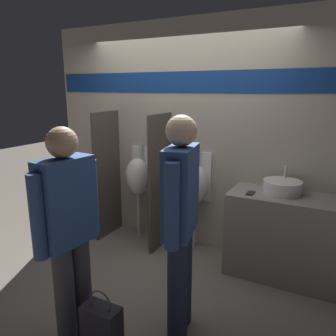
# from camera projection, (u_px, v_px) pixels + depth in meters

# --- Properties ---
(ground_plane) EXTENTS (16.00, 16.00, 0.00)m
(ground_plane) POSITION_uv_depth(u_px,v_px,m) (161.00, 259.00, 3.77)
(ground_plane) COLOR #70665B
(display_wall) EXTENTS (3.72, 0.07, 2.70)m
(display_wall) POSITION_uv_depth(u_px,v_px,m) (184.00, 136.00, 3.96)
(display_wall) COLOR #B2A893
(display_wall) RESTS_ON ground_plane
(sink_counter) EXTENTS (1.10, 0.53, 0.88)m
(sink_counter) POSITION_uv_depth(u_px,v_px,m) (283.00, 236.00, 3.36)
(sink_counter) COLOR gray
(sink_counter) RESTS_ON ground_plane
(sink_basin) EXTENTS (0.38, 0.38, 0.27)m
(sink_basin) POSITION_uv_depth(u_px,v_px,m) (282.00, 187.00, 3.31)
(sink_basin) COLOR white
(sink_basin) RESTS_ON sink_counter
(cell_phone) EXTENTS (0.07, 0.14, 0.01)m
(cell_phone) POSITION_uv_depth(u_px,v_px,m) (250.00, 193.00, 3.31)
(cell_phone) COLOR #232328
(cell_phone) RESTS_ON sink_counter
(divider_near_counter) EXTENTS (0.03, 0.52, 1.64)m
(divider_near_counter) POSITION_uv_depth(u_px,v_px,m) (107.00, 175.00, 4.28)
(divider_near_counter) COLOR #4C4238
(divider_near_counter) RESTS_ON ground_plane
(divider_mid) EXTENTS (0.03, 0.52, 1.64)m
(divider_mid) POSITION_uv_depth(u_px,v_px,m) (160.00, 183.00, 3.92)
(divider_mid) COLOR #4C4238
(divider_mid) RESTS_ON ground_plane
(urinal_near_counter) EXTENTS (0.33, 0.28, 1.23)m
(urinal_near_counter) POSITION_uv_depth(u_px,v_px,m) (138.00, 176.00, 4.21)
(urinal_near_counter) COLOR silver
(urinal_near_counter) RESTS_ON ground_plane
(urinal_far) EXTENTS (0.33, 0.28, 1.23)m
(urinal_far) POSITION_uv_depth(u_px,v_px,m) (195.00, 184.00, 3.86)
(urinal_far) COLOR silver
(urinal_far) RESTS_ON ground_plane
(toilet) EXTENTS (0.40, 0.53, 0.88)m
(toilet) POSITION_uv_depth(u_px,v_px,m) (85.00, 206.00, 4.56)
(toilet) COLOR white
(toilet) RESTS_ON ground_plane
(person_in_vest) EXTENTS (0.28, 0.60, 1.74)m
(person_in_vest) POSITION_uv_depth(u_px,v_px,m) (180.00, 218.00, 2.48)
(person_in_vest) COLOR #282D4C
(person_in_vest) RESTS_ON ground_plane
(person_with_lanyard) EXTENTS (0.22, 0.58, 1.67)m
(person_with_lanyard) POSITION_uv_depth(u_px,v_px,m) (69.00, 229.00, 2.38)
(person_with_lanyard) COLOR #3D3D42
(person_with_lanyard) RESTS_ON ground_plane
(shopping_bag) EXTENTS (0.28, 0.15, 0.56)m
(shopping_bag) POSITION_uv_depth(u_px,v_px,m) (102.00, 332.00, 2.34)
(shopping_bag) COLOR #232328
(shopping_bag) RESTS_ON ground_plane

